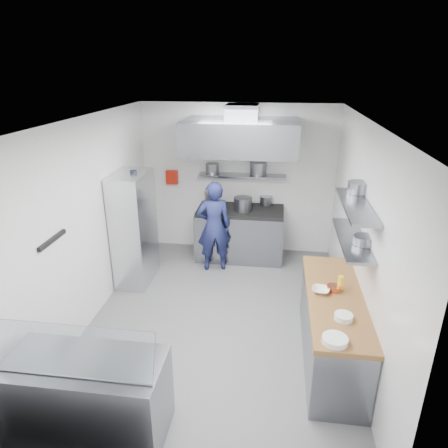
# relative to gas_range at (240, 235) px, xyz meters

# --- Properties ---
(floor) EXTENTS (5.00, 5.00, 0.00)m
(floor) POSITION_rel_gas_range_xyz_m (-0.10, -2.10, -0.45)
(floor) COLOR #4E4E51
(floor) RESTS_ON ground
(ceiling) EXTENTS (5.00, 5.00, 0.00)m
(ceiling) POSITION_rel_gas_range_xyz_m (-0.10, -2.10, 2.35)
(ceiling) COLOR silver
(ceiling) RESTS_ON wall_back
(wall_back) EXTENTS (3.60, 2.80, 0.02)m
(wall_back) POSITION_rel_gas_range_xyz_m (-0.10, 0.40, 0.95)
(wall_back) COLOR white
(wall_back) RESTS_ON floor
(wall_front) EXTENTS (3.60, 2.80, 0.02)m
(wall_front) POSITION_rel_gas_range_xyz_m (-0.10, -4.60, 0.95)
(wall_front) COLOR white
(wall_front) RESTS_ON floor
(wall_left) EXTENTS (2.80, 5.00, 0.02)m
(wall_left) POSITION_rel_gas_range_xyz_m (-1.90, -2.10, 0.95)
(wall_left) COLOR white
(wall_left) RESTS_ON floor
(wall_right) EXTENTS (2.80, 5.00, 0.02)m
(wall_right) POSITION_rel_gas_range_xyz_m (1.70, -2.10, 0.95)
(wall_right) COLOR white
(wall_right) RESTS_ON floor
(gas_range) EXTENTS (1.60, 0.80, 0.90)m
(gas_range) POSITION_rel_gas_range_xyz_m (0.00, 0.00, 0.00)
(gas_range) COLOR gray
(gas_range) RESTS_ON floor
(cooktop) EXTENTS (1.57, 0.78, 0.06)m
(cooktop) POSITION_rel_gas_range_xyz_m (0.00, 0.00, 0.48)
(cooktop) COLOR black
(cooktop) RESTS_ON gas_range
(stock_pot_left) EXTENTS (0.25, 0.25, 0.20)m
(stock_pot_left) POSITION_rel_gas_range_xyz_m (-0.60, 0.35, 0.61)
(stock_pot_left) COLOR slate
(stock_pot_left) RESTS_ON cooktop
(stock_pot_mid) EXTENTS (0.33, 0.33, 0.24)m
(stock_pot_mid) POSITION_rel_gas_range_xyz_m (0.05, -0.06, 0.63)
(stock_pot_mid) COLOR slate
(stock_pot_mid) RESTS_ON cooktop
(stock_pot_right) EXTENTS (0.23, 0.23, 0.16)m
(stock_pot_right) POSITION_rel_gas_range_xyz_m (0.45, 0.33, 0.59)
(stock_pot_right) COLOR slate
(stock_pot_right) RESTS_ON cooktop
(over_range_shelf) EXTENTS (1.60, 0.30, 0.04)m
(over_range_shelf) POSITION_rel_gas_range_xyz_m (0.00, 0.24, 1.07)
(over_range_shelf) COLOR gray
(over_range_shelf) RESTS_ON wall_back
(shelf_pot_a) EXTENTS (0.25, 0.25, 0.18)m
(shelf_pot_a) POSITION_rel_gas_range_xyz_m (-0.56, 0.31, 1.18)
(shelf_pot_a) COLOR slate
(shelf_pot_a) RESTS_ON over_range_shelf
(shelf_pot_b) EXTENTS (0.30, 0.30, 0.22)m
(shelf_pot_b) POSITION_rel_gas_range_xyz_m (0.28, 0.33, 1.20)
(shelf_pot_b) COLOR slate
(shelf_pot_b) RESTS_ON over_range_shelf
(extractor_hood) EXTENTS (1.90, 1.15, 0.55)m
(extractor_hood) POSITION_rel_gas_range_xyz_m (0.00, -0.18, 1.85)
(extractor_hood) COLOR gray
(extractor_hood) RESTS_ON wall_back
(hood_duct) EXTENTS (0.55, 0.55, 0.24)m
(hood_duct) POSITION_rel_gas_range_xyz_m (0.00, 0.05, 2.23)
(hood_duct) COLOR slate
(hood_duct) RESTS_ON extractor_hood
(red_firebox) EXTENTS (0.22, 0.10, 0.26)m
(red_firebox) POSITION_rel_gas_range_xyz_m (-1.35, 0.34, 0.97)
(red_firebox) COLOR #AD1B0D
(red_firebox) RESTS_ON wall_back
(chef) EXTENTS (0.67, 0.52, 1.62)m
(chef) POSITION_rel_gas_range_xyz_m (-0.41, -0.54, 0.36)
(chef) COLOR #191F4D
(chef) RESTS_ON floor
(wire_rack) EXTENTS (0.50, 0.90, 1.85)m
(wire_rack) POSITION_rel_gas_range_xyz_m (-1.63, -1.10, 0.48)
(wire_rack) COLOR silver
(wire_rack) RESTS_ON floor
(rack_bin_a) EXTENTS (0.15, 0.19, 0.17)m
(rack_bin_a) POSITION_rel_gas_range_xyz_m (-1.63, -1.02, 0.35)
(rack_bin_a) COLOR white
(rack_bin_a) RESTS_ON wire_rack
(rack_bin_b) EXTENTS (0.14, 0.18, 0.16)m
(rack_bin_b) POSITION_rel_gas_range_xyz_m (-1.63, -0.70, 0.85)
(rack_bin_b) COLOR yellow
(rack_bin_b) RESTS_ON wire_rack
(rack_jar) EXTENTS (0.11, 0.11, 0.18)m
(rack_jar) POSITION_rel_gas_range_xyz_m (-1.58, -1.06, 1.35)
(rack_jar) COLOR black
(rack_jar) RESTS_ON wire_rack
(knife_strip) EXTENTS (0.04, 0.55, 0.05)m
(knife_strip) POSITION_rel_gas_range_xyz_m (-1.88, -3.00, 1.10)
(knife_strip) COLOR black
(knife_strip) RESTS_ON wall_left
(prep_counter_base) EXTENTS (0.62, 2.00, 0.84)m
(prep_counter_base) POSITION_rel_gas_range_xyz_m (1.38, -2.70, -0.03)
(prep_counter_base) COLOR gray
(prep_counter_base) RESTS_ON floor
(prep_counter_top) EXTENTS (0.65, 2.04, 0.06)m
(prep_counter_top) POSITION_rel_gas_range_xyz_m (1.38, -2.70, 0.42)
(prep_counter_top) COLOR brown
(prep_counter_top) RESTS_ON prep_counter_base
(plate_stack_a) EXTENTS (0.25, 0.25, 0.06)m
(plate_stack_a) POSITION_rel_gas_range_xyz_m (1.26, -3.57, 0.48)
(plate_stack_a) COLOR white
(plate_stack_a) RESTS_ON prep_counter_top
(plate_stack_b) EXTENTS (0.19, 0.19, 0.06)m
(plate_stack_b) POSITION_rel_gas_range_xyz_m (1.40, -3.17, 0.48)
(plate_stack_b) COLOR white
(plate_stack_b) RESTS_ON prep_counter_top
(copper_pan) EXTENTS (0.17, 0.17, 0.06)m
(copper_pan) POSITION_rel_gas_range_xyz_m (1.37, -2.58, 0.48)
(copper_pan) COLOR #D6633C
(copper_pan) RESTS_ON prep_counter_top
(squeeze_bottle) EXTENTS (0.06, 0.06, 0.18)m
(squeeze_bottle) POSITION_rel_gas_range_xyz_m (1.44, -2.55, 0.54)
(squeeze_bottle) COLOR yellow
(squeeze_bottle) RESTS_ON prep_counter_top
(mixing_bowl) EXTENTS (0.24, 0.24, 0.05)m
(mixing_bowl) POSITION_rel_gas_range_xyz_m (1.21, -2.64, 0.48)
(mixing_bowl) COLOR white
(mixing_bowl) RESTS_ON prep_counter_top
(wall_shelf_lower) EXTENTS (0.30, 1.30, 0.04)m
(wall_shelf_lower) POSITION_rel_gas_range_xyz_m (1.54, -2.40, 1.05)
(wall_shelf_lower) COLOR gray
(wall_shelf_lower) RESTS_ON wall_right
(wall_shelf_upper) EXTENTS (0.30, 1.30, 0.04)m
(wall_shelf_upper) POSITION_rel_gas_range_xyz_m (1.54, -2.40, 1.47)
(wall_shelf_upper) COLOR gray
(wall_shelf_upper) RESTS_ON wall_right
(shelf_pot_c) EXTENTS (0.24, 0.24, 0.10)m
(shelf_pot_c) POSITION_rel_gas_range_xyz_m (1.64, -2.57, 1.12)
(shelf_pot_c) COLOR slate
(shelf_pot_c) RESTS_ON wall_shelf_lower
(shelf_pot_d) EXTENTS (0.27, 0.27, 0.14)m
(shelf_pot_d) POSITION_rel_gas_range_xyz_m (1.63, -1.96, 1.56)
(shelf_pot_d) COLOR slate
(shelf_pot_d) RESTS_ON wall_shelf_upper
(display_case) EXTENTS (1.50, 0.70, 0.85)m
(display_case) POSITION_rel_gas_range_xyz_m (-1.07, -4.10, -0.03)
(display_case) COLOR gray
(display_case) RESTS_ON floor
(display_glass) EXTENTS (1.47, 0.19, 0.42)m
(display_glass) POSITION_rel_gas_range_xyz_m (-1.07, -4.22, 0.62)
(display_glass) COLOR silver
(display_glass) RESTS_ON display_case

